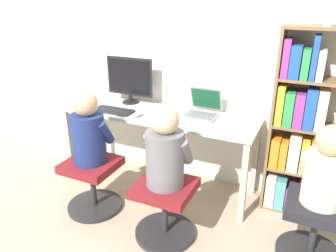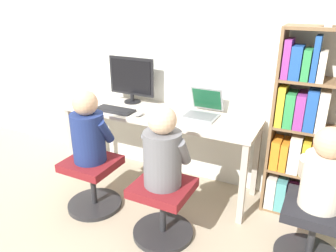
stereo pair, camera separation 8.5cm
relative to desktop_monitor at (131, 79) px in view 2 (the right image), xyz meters
The scene contains 15 objects.
ground_plane 1.16m from the desktop_monitor, 48.52° to the right, with size 14.00×14.00×0.00m, color tan.
wall_back 0.52m from the desktop_monitor, 24.31° to the left, with size 10.00×0.05×2.60m.
desk 0.54m from the desktop_monitor, 22.92° to the right, with size 1.87×0.55×0.76m.
desktop_monitor is the anchor object (origin of this frame).
laptop 0.81m from the desktop_monitor, ahead, with size 0.30×0.33×0.25m.
keyboard 0.38m from the desktop_monitor, 89.80° to the right, with size 0.38×0.16×0.03m.
computer_mouse_by_keyboard 0.47m from the desktop_monitor, 49.17° to the right, with size 0.07×0.11×0.04m.
office_chair_left 1.06m from the desktop_monitor, 86.00° to the right, with size 0.48×0.48×0.47m.
office_chair_right 1.35m from the desktop_monitor, 46.46° to the right, with size 0.48×0.48×0.47m.
person_at_monitor 0.81m from the desktop_monitor, 85.98° to the right, with size 0.34×0.29×0.62m.
person_at_laptop 1.16m from the desktop_monitor, 46.33° to the right, with size 0.34×0.29×0.62m.
bookshelf 1.74m from the desktop_monitor, ahead, with size 0.78×0.29×1.57m.
desk_clock 1.82m from the desktop_monitor, ahead, with size 0.15×0.03×0.17m.
office_chair_side 2.07m from the desktop_monitor, 17.76° to the right, with size 0.48×0.48×0.47m.
person_near_shelf 1.95m from the desktop_monitor, 17.66° to the right, with size 0.33×0.27×0.56m.
Camera 2 is at (1.38, -2.24, 1.78)m, focal length 35.00 mm.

